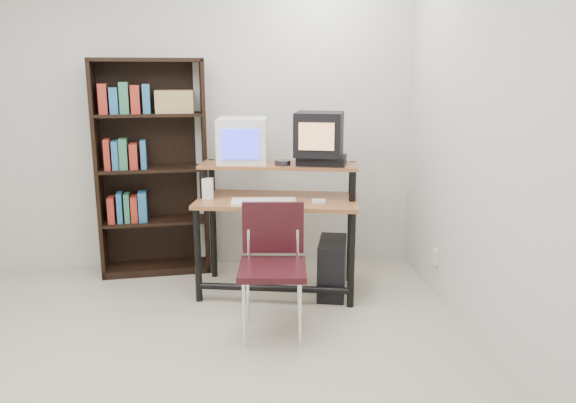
{
  "coord_description": "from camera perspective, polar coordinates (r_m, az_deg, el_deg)",
  "views": [
    {
      "loc": [
        0.57,
        -2.79,
        1.67
      ],
      "look_at": [
        0.86,
        1.1,
        0.76
      ],
      "focal_mm": 35.0,
      "sensor_mm": 36.0,
      "label": 1
    }
  ],
  "objects": [
    {
      "name": "floor",
      "position": [
        3.31,
        -14.31,
        -17.81
      ],
      "size": [
        4.0,
        4.0,
        0.01
      ],
      "primitive_type": "cube",
      "color": "#BFB69E",
      "rests_on": "ground"
    },
    {
      "name": "back_wall",
      "position": [
        4.84,
        -11.2,
        8.48
      ],
      "size": [
        4.0,
        0.01,
        2.6
      ],
      "primitive_type": "cube",
      "color": "beige",
      "rests_on": "floor"
    },
    {
      "name": "right_wall",
      "position": [
        3.16,
        22.74,
        5.34
      ],
      "size": [
        0.01,
        4.0,
        2.6
      ],
      "primitive_type": "cube",
      "color": "beige",
      "rests_on": "floor"
    },
    {
      "name": "computer_desk",
      "position": [
        4.25,
        -1.06,
        -0.26
      ],
      "size": [
        1.28,
        0.79,
        0.98
      ],
      "rotation": [
        0.0,
        0.0,
        -0.17
      ],
      "color": "#965931",
      "rests_on": "floor"
    },
    {
      "name": "crt_monitor",
      "position": [
        4.34,
        -4.66,
        6.13
      ],
      "size": [
        0.39,
        0.4,
        0.35
      ],
      "rotation": [
        0.0,
        0.0,
        -0.07
      ],
      "color": "silver",
      "rests_on": "computer_desk"
    },
    {
      "name": "vcr",
      "position": [
        4.26,
        3.44,
        4.16
      ],
      "size": [
        0.41,
        0.34,
        0.08
      ],
      "primitive_type": "cube",
      "rotation": [
        0.0,
        0.0,
        -0.25
      ],
      "color": "black",
      "rests_on": "computer_desk"
    },
    {
      "name": "crt_tv",
      "position": [
        4.23,
        3.17,
        6.86
      ],
      "size": [
        0.41,
        0.41,
        0.32
      ],
      "rotation": [
        0.0,
        0.0,
        -0.24
      ],
      "color": "black",
      "rests_on": "vcr"
    },
    {
      "name": "cd_spindle",
      "position": [
        4.21,
        -0.55,
        3.88
      ],
      "size": [
        0.15,
        0.15,
        0.05
      ],
      "primitive_type": "cylinder",
      "rotation": [
        0.0,
        0.0,
        -0.3
      ],
      "color": "#26262B",
      "rests_on": "computer_desk"
    },
    {
      "name": "keyboard",
      "position": [
        4.08,
        -2.48,
        -0.12
      ],
      "size": [
        0.48,
        0.22,
        0.03
      ],
      "primitive_type": "cube",
      "rotation": [
        0.0,
        0.0,
        -0.03
      ],
      "color": "silver",
      "rests_on": "computer_desk"
    },
    {
      "name": "mousepad",
      "position": [
        4.08,
        3.04,
        -0.33
      ],
      "size": [
        0.27,
        0.25,
        0.01
      ],
      "primitive_type": "cube",
      "rotation": [
        0.0,
        0.0,
        -0.37
      ],
      "color": "black",
      "rests_on": "computer_desk"
    },
    {
      "name": "mouse",
      "position": [
        4.09,
        3.14,
        -0.02
      ],
      "size": [
        0.1,
        0.07,
        0.03
      ],
      "primitive_type": "cube",
      "rotation": [
        0.0,
        0.0,
        -0.07
      ],
      "color": "white",
      "rests_on": "mousepad"
    },
    {
      "name": "desk_speaker",
      "position": [
        4.25,
        -8.14,
        1.23
      ],
      "size": [
        0.08,
        0.08,
        0.17
      ],
      "primitive_type": "cube",
      "rotation": [
        0.0,
        0.0,
        -0.05
      ],
      "color": "silver",
      "rests_on": "computer_desk"
    },
    {
      "name": "pc_tower",
      "position": [
        4.33,
        4.5,
        -6.67
      ],
      "size": [
        0.29,
        0.48,
        0.42
      ],
      "primitive_type": "cube",
      "rotation": [
        0.0,
        0.0,
        -0.2
      ],
      "color": "black",
      "rests_on": "floor"
    },
    {
      "name": "school_chair",
      "position": [
        3.61,
        -1.57,
        -5.51
      ],
      "size": [
        0.45,
        0.45,
        0.84
      ],
      "rotation": [
        0.0,
        0.0,
        -0.08
      ],
      "color": "black",
      "rests_on": "floor"
    },
    {
      "name": "bookshelf",
      "position": [
        4.77,
        -13.66,
        3.57
      ],
      "size": [
        0.91,
        0.4,
        1.77
      ],
      "rotation": [
        0.0,
        0.0,
        0.12
      ],
      "color": "black",
      "rests_on": "floor"
    },
    {
      "name": "wall_outlet",
      "position": [
        4.41,
        14.74,
        -5.45
      ],
      "size": [
        0.02,
        0.08,
        0.12
      ],
      "primitive_type": "cube",
      "color": "beige",
      "rests_on": "right_wall"
    }
  ]
}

